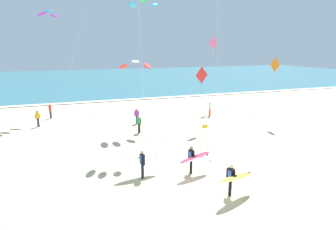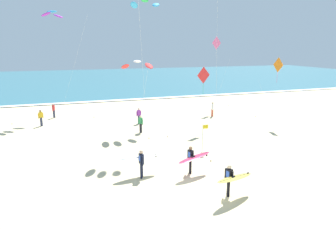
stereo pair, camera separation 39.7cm
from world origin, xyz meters
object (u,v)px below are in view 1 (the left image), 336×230
(kite_diamond_scarlet_low, at_px, (201,77))
(bystander_red_top, at_px, (50,111))
(surfer_third, at_px, (193,158))
(lifeguard_flag, at_px, (203,135))
(bystander_yellow_top, at_px, (38,118))
(kite_arc_emerald_distant, at_px, (144,4))
(kite_diamond_rose_far, at_px, (214,45))
(bystander_purple_top, at_px, (137,116))
(bystander_green_top, at_px, (139,124))
(bystander_white_top, at_px, (210,109))
(kite_diamond_amber_mid, at_px, (275,66))
(surfer_lead, at_px, (233,177))
(kite_arc_cobalt_close, at_px, (48,14))
(surfer_trailing, at_px, (141,160))
(kite_arc_ivory_high, at_px, (135,65))

(kite_diamond_scarlet_low, xyz_separation_m, bystander_red_top, (-13.30, 9.02, -4.08))
(surfer_third, height_order, lifeguard_flag, lifeguard_flag)
(bystander_yellow_top, bearing_deg, kite_arc_emerald_distant, -40.34)
(kite_diamond_rose_far, bearing_deg, bystander_purple_top, -158.15)
(bystander_green_top, relative_size, bystander_white_top, 1.00)
(kite_diamond_scarlet_low, bearing_deg, kite_diamond_amber_mid, -1.94)
(kite_arc_emerald_distant, height_order, bystander_purple_top, kite_arc_emerald_distant)
(kite_diamond_amber_mid, bearing_deg, surfer_lead, -134.78)
(bystander_yellow_top, xyz_separation_m, bystander_green_top, (8.67, -5.15, 0.00))
(surfer_lead, relative_size, bystander_purple_top, 1.61)
(kite_arc_cobalt_close, distance_m, bystander_purple_top, 14.03)
(surfer_trailing, bearing_deg, kite_diamond_amber_mid, 26.85)
(bystander_green_top, height_order, bystander_white_top, same)
(kite_diamond_scarlet_low, xyz_separation_m, bystander_purple_top, (-5.08, 3.85, -4.08))
(bystander_green_top, relative_size, lifeguard_flag, 0.76)
(surfer_lead, height_order, kite_arc_emerald_distant, kite_arc_emerald_distant)
(bystander_white_top, bearing_deg, surfer_trailing, -131.35)
(surfer_trailing, height_order, surfer_third, same)
(surfer_trailing, bearing_deg, kite_arc_emerald_distant, 72.74)
(kite_diamond_rose_far, xyz_separation_m, kite_diamond_scarlet_low, (-5.42, -8.06, -2.85))
(bystander_red_top, bearing_deg, bystander_purple_top, -32.18)
(bystander_white_top, bearing_deg, surfer_third, -121.05)
(surfer_trailing, distance_m, surfer_third, 3.09)
(kite_diamond_scarlet_low, height_order, bystander_purple_top, kite_diamond_scarlet_low)
(kite_diamond_scarlet_low, distance_m, bystander_white_top, 6.76)
(kite_arc_cobalt_close, relative_size, bystander_green_top, 7.01)
(kite_diamond_rose_far, distance_m, bystander_green_top, 14.94)
(surfer_lead, height_order, surfer_third, same)
(bystander_white_top, bearing_deg, bystander_purple_top, -176.85)
(surfer_third, height_order, bystander_red_top, surfer_third)
(kite_diamond_rose_far, xyz_separation_m, kite_arc_cobalt_close, (-18.06, 2.14, 3.04))
(kite_arc_ivory_high, xyz_separation_m, kite_arc_cobalt_close, (-7.04, 8.72, 4.82))
(surfer_third, distance_m, bystander_white_top, 15.08)
(kite_diamond_amber_mid, bearing_deg, kite_diamond_rose_far, 105.23)
(kite_diamond_amber_mid, xyz_separation_m, kite_arc_ivory_high, (-13.29, 1.74, 0.31))
(surfer_trailing, bearing_deg, kite_arc_ivory_high, 78.35)
(kite_diamond_scarlet_low, height_order, kite_arc_cobalt_close, kite_arc_cobalt_close)
(kite_diamond_amber_mid, xyz_separation_m, lifeguard_flag, (-10.04, -5.16, -4.39))
(kite_arc_ivory_high, relative_size, bystander_red_top, 3.99)
(kite_arc_cobalt_close, relative_size, bystander_white_top, 7.01)
(kite_arc_emerald_distant, relative_size, kite_arc_cobalt_close, 0.98)
(kite_arc_emerald_distant, bearing_deg, surfer_third, -81.78)
(bystander_red_top, xyz_separation_m, bystander_green_top, (7.71, -8.30, 0.00))
(bystander_red_top, bearing_deg, kite_diamond_amber_mid, -23.85)
(bystander_yellow_top, distance_m, bystander_white_top, 17.58)
(surfer_trailing, relative_size, kite_diamond_amber_mid, 0.40)
(kite_arc_cobalt_close, relative_size, bystander_purple_top, 7.01)
(kite_diamond_amber_mid, relative_size, bystander_purple_top, 4.09)
(surfer_trailing, xyz_separation_m, bystander_purple_top, (2.48, 11.82, -0.24))
(surfer_trailing, bearing_deg, kite_arc_cobalt_close, 105.63)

